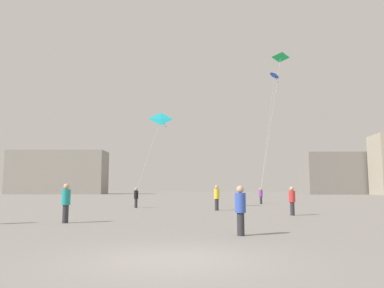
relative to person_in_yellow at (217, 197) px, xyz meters
The scene contains 12 objects.
ground_plane 18.06m from the person_in_yellow, 95.35° to the right, with size 300.00×300.00×0.00m, color gray.
person_in_yellow is the anchor object (origin of this frame).
person_in_black 7.16m from the person_in_yellow, 151.74° to the left, with size 0.35×0.35×1.59m.
person_in_purple 11.76m from the person_in_yellow, 65.98° to the left, with size 0.35×0.35×1.59m.
person_in_teal 11.97m from the person_in_yellow, 127.06° to the right, with size 0.39×0.39×1.78m.
person_in_red 6.21m from the person_in_yellow, 47.73° to the right, with size 0.36×0.36×1.66m.
person_in_blue 13.80m from the person_in_yellow, 88.96° to the right, with size 0.36×0.36×1.65m.
kite_emerald_delta 20.45m from the person_in_yellow, 59.22° to the left, with size 3.51×2.32×14.64m.
kite_cobalt_diamond 15.38m from the person_in_yellow, 54.97° to the left, with size 1.73×2.75×11.41m.
kite_cyan_delta 8.20m from the person_in_yellow, 143.43° to the left, with size 2.68×0.66×6.29m.
building_left_hall 80.03m from the person_in_yellow, 118.96° to the left, with size 24.84×8.95×11.19m.
building_centre_hall 75.25m from the person_in_yellow, 63.68° to the left, with size 17.81×9.40×10.21m.
Camera 1 is at (0.64, -8.44, 1.58)m, focal length 34.72 mm.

